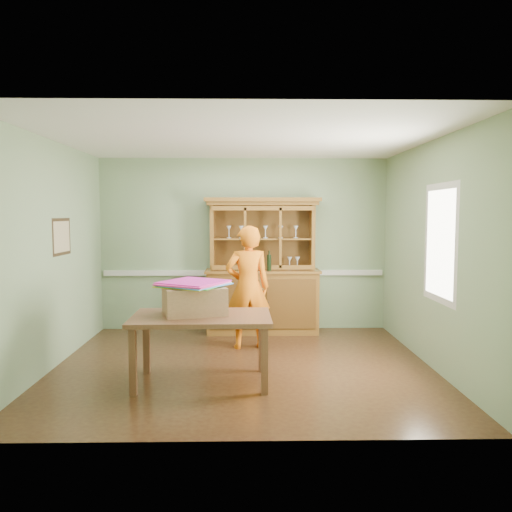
{
  "coord_description": "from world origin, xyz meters",
  "views": [
    {
      "loc": [
        0.04,
        -5.88,
        1.82
      ],
      "look_at": [
        0.16,
        0.4,
        1.3
      ],
      "focal_mm": 35.0,
      "sensor_mm": 36.0,
      "label": 1
    }
  ],
  "objects_px": {
    "dining_table": "(202,323)",
    "cardboard_box": "(194,300)",
    "person": "(248,287)",
    "china_hutch": "(262,285)"
  },
  "relations": [
    {
      "from": "dining_table",
      "to": "person",
      "type": "relative_size",
      "value": 0.89
    },
    {
      "from": "cardboard_box",
      "to": "dining_table",
      "type": "bearing_deg",
      "value": -46.31
    },
    {
      "from": "dining_table",
      "to": "cardboard_box",
      "type": "height_order",
      "value": "cardboard_box"
    },
    {
      "from": "dining_table",
      "to": "cardboard_box",
      "type": "relative_size",
      "value": 2.33
    },
    {
      "from": "china_hutch",
      "to": "person",
      "type": "bearing_deg",
      "value": -103.65
    },
    {
      "from": "cardboard_box",
      "to": "person",
      "type": "xyz_separation_m",
      "value": [
        0.59,
        1.32,
        -0.05
      ]
    },
    {
      "from": "person",
      "to": "cardboard_box",
      "type": "bearing_deg",
      "value": 57.68
    },
    {
      "from": "dining_table",
      "to": "person",
      "type": "height_order",
      "value": "person"
    },
    {
      "from": "dining_table",
      "to": "cardboard_box",
      "type": "xyz_separation_m",
      "value": [
        -0.09,
        0.09,
        0.24
      ]
    },
    {
      "from": "china_hutch",
      "to": "dining_table",
      "type": "relative_size",
      "value": 1.39
    }
  ]
}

